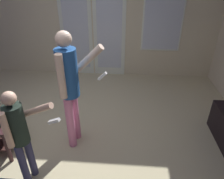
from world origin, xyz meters
TOP-DOWN VIEW (x-y plane):
  - ground_plane at (0.00, 0.00)m, footprint 5.72×4.81m
  - wall_back_with_doors at (0.07, 2.37)m, footprint 5.72×0.09m
  - person_adult at (0.20, 0.04)m, footprint 0.59×0.43m
  - person_child at (-0.18, -0.62)m, footprint 0.55×0.32m
  - cup_near_edge at (-0.70, -0.05)m, footprint 0.09×0.09m
  - tv_remote_black at (-0.63, -0.27)m, footprint 0.17×0.07m

SIDE VIEW (x-z plane):
  - ground_plane at x=0.00m, z-range -0.02..0.00m
  - tv_remote_black at x=-0.63m, z-range 0.48..0.51m
  - cup_near_edge at x=-0.70m, z-range 0.48..0.59m
  - person_child at x=-0.18m, z-range 0.12..1.32m
  - person_adult at x=0.20m, z-range 0.16..1.75m
  - wall_back_with_doors at x=0.07m, z-range -0.03..2.56m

